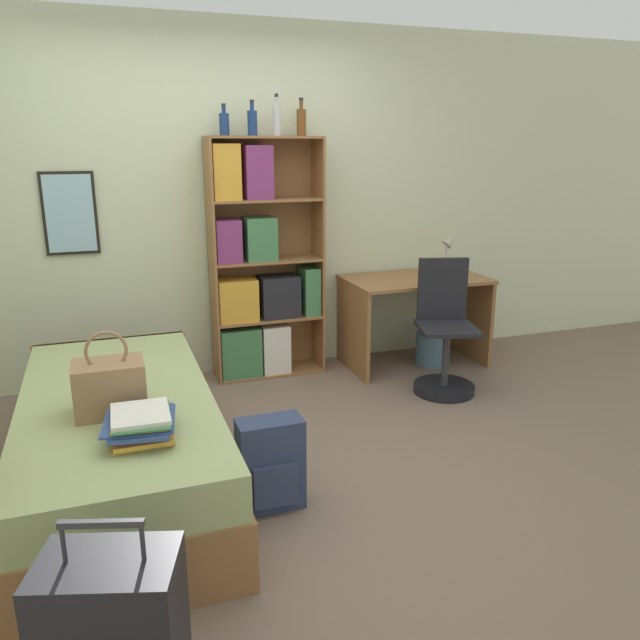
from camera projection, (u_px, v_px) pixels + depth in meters
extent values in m
plane|color=#756051|center=(263.00, 464.00, 3.51)|extent=(14.00, 14.00, 0.00)
cube|color=beige|center=(204.00, 205.00, 4.60)|extent=(10.00, 0.06, 2.60)
cube|color=black|center=(70.00, 213.00, 4.27)|extent=(0.35, 0.02, 0.56)
cube|color=#99C1D6|center=(70.00, 214.00, 4.26)|extent=(0.31, 0.01, 0.52)
cube|color=olive|center=(122.00, 460.00, 3.23)|extent=(0.95, 2.03, 0.32)
cube|color=#9EAD70|center=(117.00, 414.00, 3.15)|extent=(0.92, 2.00, 0.21)
cube|color=olive|center=(114.00, 376.00, 4.10)|extent=(0.95, 0.04, 0.52)
cube|color=#93704C|center=(110.00, 387.00, 2.89)|extent=(0.32, 0.23, 0.25)
torus|color=#93704C|center=(106.00, 351.00, 2.84)|extent=(0.19, 0.02, 0.19)
cube|color=#99894C|center=(139.00, 435.00, 2.68)|extent=(0.27, 0.30, 0.02)
cube|color=gold|center=(142.00, 431.00, 2.67)|extent=(0.24, 0.32, 0.02)
cube|color=#7A336B|center=(143.00, 426.00, 2.67)|extent=(0.24, 0.31, 0.02)
cube|color=#334C84|center=(142.00, 423.00, 2.66)|extent=(0.30, 0.39, 0.02)
cube|color=#334C84|center=(139.00, 421.00, 2.65)|extent=(0.33, 0.33, 0.01)
cube|color=gold|center=(141.00, 418.00, 2.65)|extent=(0.26, 0.31, 0.01)
cube|color=#427A4C|center=(142.00, 417.00, 2.64)|extent=(0.26, 0.32, 0.01)
cube|color=silver|center=(140.00, 414.00, 2.64)|extent=(0.25, 0.27, 0.02)
cylinder|color=#2D2D33|center=(63.00, 543.00, 1.74)|extent=(0.01, 0.01, 0.12)
cylinder|color=#2D2D33|center=(143.00, 541.00, 1.75)|extent=(0.01, 0.01, 0.12)
cube|color=#2D2D33|center=(101.00, 524.00, 1.73)|extent=(0.24, 0.09, 0.02)
cube|color=olive|center=(212.00, 264.00, 4.54)|extent=(0.02, 0.29, 1.79)
cube|color=olive|center=(318.00, 257.00, 4.80)|extent=(0.02, 0.29, 1.79)
cube|color=olive|center=(262.00, 257.00, 4.80)|extent=(0.83, 0.01, 1.79)
cube|color=olive|center=(269.00, 371.00, 4.91)|extent=(0.80, 0.29, 0.02)
cube|color=olive|center=(268.00, 318.00, 4.79)|extent=(0.80, 0.29, 0.02)
cube|color=olive|center=(267.00, 260.00, 4.67)|extent=(0.80, 0.29, 0.02)
cube|color=olive|center=(265.00, 200.00, 4.54)|extent=(0.80, 0.29, 0.02)
cube|color=olive|center=(264.00, 137.00, 4.43)|extent=(0.80, 0.29, 0.02)
cube|color=#427A4C|center=(240.00, 351.00, 4.77)|extent=(0.31, 0.22, 0.38)
cube|color=silver|center=(274.00, 347.00, 4.86)|extent=(0.21, 0.22, 0.38)
cube|color=gold|center=(237.00, 300.00, 4.65)|extent=(0.29, 0.22, 0.31)
cube|color=#232328|center=(279.00, 296.00, 4.76)|extent=(0.29, 0.22, 0.32)
cube|color=#427A4C|center=(309.00, 290.00, 4.83)|extent=(0.12, 0.22, 0.37)
cube|color=#7A336B|center=(227.00, 241.00, 4.51)|extent=(0.18, 0.22, 0.31)
cube|color=#427A4C|center=(260.00, 239.00, 4.59)|extent=(0.22, 0.22, 0.32)
cube|color=gold|center=(225.00, 172.00, 4.38)|extent=(0.19, 0.22, 0.39)
cube|color=#7A336B|center=(257.00, 172.00, 4.46)|extent=(0.19, 0.22, 0.38)
cylinder|color=navy|center=(224.00, 125.00, 4.35)|extent=(0.07, 0.07, 0.15)
cylinder|color=navy|center=(224.00, 110.00, 4.32)|extent=(0.03, 0.03, 0.05)
cylinder|color=#232328|center=(223.00, 105.00, 4.31)|extent=(0.03, 0.03, 0.02)
cylinder|color=navy|center=(252.00, 123.00, 4.38)|extent=(0.07, 0.07, 0.17)
cylinder|color=navy|center=(252.00, 107.00, 4.35)|extent=(0.03, 0.03, 0.05)
cylinder|color=#232328|center=(252.00, 101.00, 4.34)|extent=(0.03, 0.03, 0.02)
cylinder|color=#B7BCC1|center=(277.00, 121.00, 4.42)|extent=(0.06, 0.06, 0.20)
cylinder|color=#B7BCC1|center=(276.00, 102.00, 4.39)|extent=(0.02, 0.02, 0.06)
cylinder|color=#232328|center=(276.00, 95.00, 4.38)|extent=(0.03, 0.03, 0.02)
cylinder|color=brown|center=(301.00, 123.00, 4.52)|extent=(0.07, 0.07, 0.19)
cylinder|color=brown|center=(301.00, 105.00, 4.49)|extent=(0.03, 0.03, 0.06)
cylinder|color=#232328|center=(301.00, 99.00, 4.47)|extent=(0.03, 0.03, 0.02)
cube|color=olive|center=(416.00, 279.00, 4.93)|extent=(1.10, 0.66, 0.02)
cube|color=olive|center=(353.00, 329.00, 4.85)|extent=(0.03, 0.62, 0.69)
cube|color=olive|center=(471.00, 317.00, 5.19)|extent=(0.03, 0.62, 0.69)
cylinder|color=#ADA89E|center=(445.00, 274.00, 5.03)|extent=(0.11, 0.11, 0.02)
cylinder|color=#ADA89E|center=(446.00, 258.00, 4.99)|extent=(0.02, 0.02, 0.24)
cone|color=#ADA89E|center=(451.00, 240.00, 4.96)|extent=(0.14, 0.09, 0.14)
cylinder|color=black|center=(444.00, 388.00, 4.51)|extent=(0.44, 0.44, 0.06)
cylinder|color=#333338|center=(445.00, 362.00, 4.46)|extent=(0.05, 0.05, 0.47)
cube|color=black|center=(447.00, 328.00, 4.39)|extent=(0.49, 0.49, 0.03)
cube|color=black|center=(442.00, 289.00, 4.50)|extent=(0.35, 0.13, 0.45)
cube|color=#2D3856|center=(271.00, 464.00, 3.04)|extent=(0.32, 0.16, 0.46)
cube|color=#2D3856|center=(276.00, 486.00, 2.97)|extent=(0.22, 0.03, 0.21)
cylinder|color=slate|center=(432.00, 349.00, 5.07)|extent=(0.28, 0.28, 0.26)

